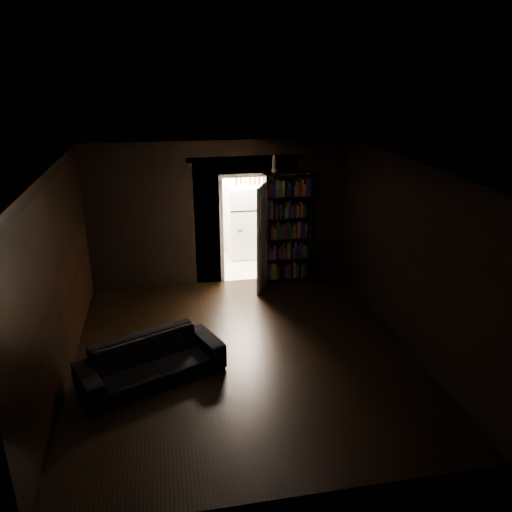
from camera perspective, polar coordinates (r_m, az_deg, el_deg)
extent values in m
plane|color=black|center=(7.67, -1.34, -11.03)|extent=(5.50, 5.50, 0.00)
cube|color=black|center=(9.61, -11.42, 4.40)|extent=(2.55, 0.10, 2.80)
cube|color=black|center=(10.00, 5.78, 5.35)|extent=(1.55, 0.10, 2.80)
cube|color=black|center=(9.50, -1.24, 11.12)|extent=(0.90, 0.10, 0.70)
cube|color=black|center=(7.11, -21.75, -2.61)|extent=(0.02, 5.50, 2.80)
cube|color=black|center=(7.80, 16.99, 0.03)|extent=(0.02, 5.50, 2.80)
cube|color=black|center=(4.66, 4.21, -13.92)|extent=(5.00, 0.02, 2.80)
cube|color=beige|center=(6.64, -1.55, 9.97)|extent=(5.00, 5.50, 0.02)
cube|color=silver|center=(9.78, -1.12, 2.95)|extent=(1.04, 0.06, 2.17)
cube|color=#BBB4A3|center=(10.99, -1.87, -1.08)|extent=(2.20, 1.80, 0.10)
cube|color=#EFE3CF|center=(11.41, -2.61, 6.33)|extent=(2.20, 0.10, 2.40)
cube|color=#EFE3CF|center=(10.49, -7.65, 4.88)|extent=(0.10, 1.60, 2.40)
cube|color=#EFE3CF|center=(10.79, 3.59, 5.47)|extent=(0.10, 1.60, 2.40)
cube|color=#EFE3CF|center=(10.33, -2.04, 11.90)|extent=(2.20, 1.80, 0.10)
cube|color=#C46973|center=(11.14, -2.65, 11.34)|extent=(2.00, 0.04, 0.26)
imported|color=black|center=(7.07, -11.93, -10.97)|extent=(2.13, 1.55, 0.75)
cube|color=black|center=(9.77, 3.51, 3.21)|extent=(0.92, 0.37, 2.20)
cube|color=white|center=(11.16, -1.29, 4.03)|extent=(0.86, 0.81, 1.65)
cube|color=silver|center=(9.47, 0.92, 2.19)|extent=(0.43, 0.78, 2.05)
cube|color=silver|center=(9.48, 2.09, 10.54)|extent=(0.13, 0.13, 0.32)
cube|color=black|center=(10.86, -0.94, 8.81)|extent=(0.68, 0.29, 0.28)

